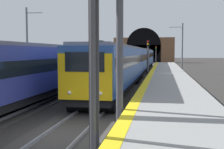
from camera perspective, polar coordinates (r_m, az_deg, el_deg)
name	(u,v)px	position (r m, az deg, el deg)	size (l,w,h in m)	color
ground_plane	(66,136)	(11.94, -8.79, -11.55)	(320.00, 320.00, 0.00)	#302D2B
platform_right	(177,128)	(11.24, 12.35, -10.01)	(112.00, 4.01, 0.99)	gray
platform_right_edge_strip	(129,113)	(11.18, 3.29, -7.38)	(112.00, 0.50, 0.01)	yellow
track_main_line	(66,135)	(11.93, -8.80, -11.37)	(160.00, 3.16, 0.21)	#383533
train_main_approaching	(137,60)	(42.52, 4.77, 2.85)	(57.04, 2.92, 3.78)	#264C99
train_adjacent_platform	(97,61)	(36.83, -2.93, 2.62)	(59.13, 3.06, 4.66)	navy
railway_signal_near	(93,40)	(7.81, -3.73, 6.57)	(0.39, 0.38, 5.96)	#38383D
railway_signal_mid	(148,56)	(36.81, 6.92, 3.59)	(0.39, 0.38, 4.72)	#4C4C54
railway_signal_far	(156,53)	(80.12, 8.46, 4.11)	(0.39, 0.38, 4.89)	#38383D
tunnel_portal	(144,50)	(93.57, 6.16, 4.73)	(2.84, 18.84, 10.70)	brown
catenary_mast_near	(27,44)	(33.90, -15.99, 5.69)	(0.22, 1.91, 8.10)	#595B60
catenary_mast_far	(182,47)	(47.01, 13.33, 5.08)	(0.22, 2.16, 7.68)	#595B60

